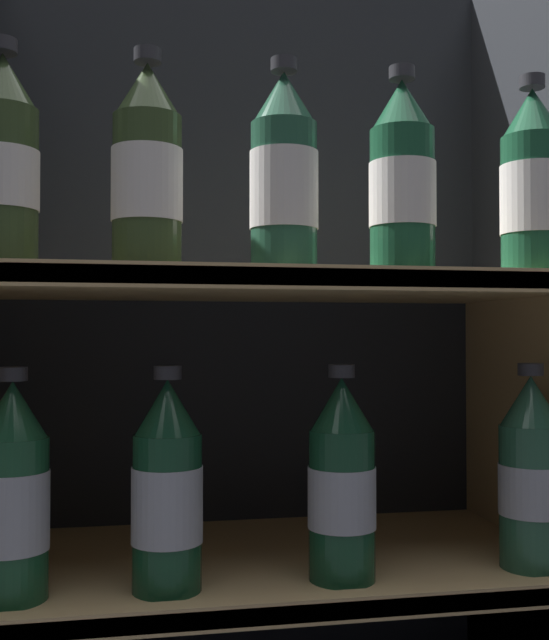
% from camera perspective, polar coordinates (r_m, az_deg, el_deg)
% --- Properties ---
extents(fridge_back_wall, '(0.74, 0.02, 0.99)m').
position_cam_1_polar(fridge_back_wall, '(1.09, -2.29, 0.21)').
color(fridge_back_wall, '#23262B').
rests_on(fridge_back_wall, ground_plane).
extents(fridge_side_right, '(0.02, 0.39, 0.99)m').
position_cam_1_polar(fridge_side_right, '(1.03, 19.54, 0.36)').
color(fridge_side_right, '#23262B').
rests_on(fridge_side_right, ground_plane).
extents(shelf_lower, '(0.70, 0.35, 0.21)m').
position_cam_1_polar(shelf_lower, '(0.94, -0.49, -19.60)').
color(shelf_lower, tan).
rests_on(shelf_lower, ground_plane).
extents(shelf_upper, '(0.70, 0.35, 0.54)m').
position_cam_1_polar(shelf_upper, '(0.90, -0.52, -5.58)').
color(shelf_upper, tan).
rests_on(shelf_upper, ground_plane).
extents(bottle_upper_front_0, '(0.07, 0.07, 0.23)m').
position_cam_1_polar(bottle_upper_front_0, '(0.81, -20.07, 10.99)').
color(bottle_upper_front_0, '#384C28').
rests_on(bottle_upper_front_0, shelf_upper).
extents(bottle_upper_front_1, '(0.07, 0.07, 0.23)m').
position_cam_1_polar(bottle_upper_front_1, '(0.80, -9.68, 11.04)').
color(bottle_upper_front_1, '#384C28').
rests_on(bottle_upper_front_1, shelf_upper).
extents(bottle_upper_front_2, '(0.07, 0.07, 0.23)m').
position_cam_1_polar(bottle_upper_front_2, '(0.82, 0.69, 10.77)').
color(bottle_upper_front_2, '#285B42').
rests_on(bottle_upper_front_2, shelf_upper).
extents(bottle_upper_front_3, '(0.07, 0.07, 0.23)m').
position_cam_1_polar(bottle_upper_front_3, '(0.85, 9.71, 10.31)').
color(bottle_upper_front_3, '#1E5638').
rests_on(bottle_upper_front_3, shelf_upper).
extents(bottle_upper_front_4, '(0.07, 0.07, 0.23)m').
position_cam_1_polar(bottle_upper_front_4, '(0.92, 19.09, 9.50)').
color(bottle_upper_front_4, '#1E5638').
rests_on(bottle_upper_front_4, shelf_upper).
extents(bottle_lower_front_0, '(0.07, 0.07, 0.23)m').
position_cam_1_polar(bottle_lower_front_0, '(0.81, -19.38, -12.57)').
color(bottle_lower_front_0, '#194C2D').
rests_on(bottle_lower_front_0, shelf_lower).
extents(bottle_lower_front_1, '(0.07, 0.07, 0.23)m').
position_cam_1_polar(bottle_lower_front_1, '(0.80, -8.17, -12.74)').
color(bottle_lower_front_1, '#144228').
rests_on(bottle_lower_front_1, shelf_lower).
extents(bottle_lower_front_2, '(0.07, 0.07, 0.23)m').
position_cam_1_polar(bottle_lower_front_2, '(0.83, 5.15, -12.30)').
color(bottle_lower_front_2, '#144228').
rests_on(bottle_lower_front_2, shelf_lower).
extents(bottle_lower_front_3, '(0.07, 0.07, 0.23)m').
position_cam_1_polar(bottle_lower_front_3, '(0.91, 18.99, -11.17)').
color(bottle_lower_front_3, '#285B42').
rests_on(bottle_lower_front_3, shelf_lower).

